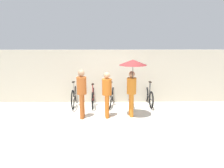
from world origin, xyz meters
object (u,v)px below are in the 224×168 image
(pedestrian_trailing, at_px, (132,73))
(parked_bicycle_3, at_px, (130,95))
(parked_bicycle_4, at_px, (149,96))
(pedestrian_center, at_px, (107,92))
(parked_bicycle_0, at_px, (75,95))
(parked_bicycle_1, at_px, (93,96))
(pedestrian_leading, at_px, (82,90))
(parked_bicycle_2, at_px, (112,96))

(pedestrian_trailing, bearing_deg, parked_bicycle_3, -99.87)
(parked_bicycle_4, xyz_separation_m, pedestrian_center, (-1.67, -1.41, 0.55))
(parked_bicycle_0, height_order, pedestrian_trailing, pedestrian_trailing)
(parked_bicycle_1, height_order, pedestrian_center, pedestrian_center)
(pedestrian_center, height_order, pedestrian_trailing, pedestrian_trailing)
(parked_bicycle_4, relative_size, pedestrian_leading, 1.00)
(parked_bicycle_2, relative_size, parked_bicycle_4, 1.00)
(parked_bicycle_4, distance_m, pedestrian_leading, 2.95)
(parked_bicycle_4, xyz_separation_m, pedestrian_trailing, (-0.83, -1.39, 1.15))
(parked_bicycle_1, xyz_separation_m, pedestrian_trailing, (1.40, -1.37, 1.15))
(parked_bicycle_1, xyz_separation_m, pedestrian_center, (0.56, -1.39, 0.54))
(parked_bicycle_2, height_order, pedestrian_trailing, pedestrian_trailing)
(parked_bicycle_0, relative_size, pedestrian_leading, 1.11)
(parked_bicycle_1, bearing_deg, pedestrian_trailing, -135.72)
(parked_bicycle_4, bearing_deg, parked_bicycle_2, 88.42)
(parked_bicycle_2, distance_m, pedestrian_leading, 1.88)
(parked_bicycle_1, bearing_deg, parked_bicycle_2, -89.26)
(parked_bicycle_0, relative_size, parked_bicycle_1, 1.06)
(parked_bicycle_3, bearing_deg, pedestrian_trailing, 176.19)
(parked_bicycle_3, height_order, pedestrian_trailing, pedestrian_trailing)
(parked_bicycle_0, distance_m, pedestrian_center, 1.98)
(parked_bicycle_1, xyz_separation_m, parked_bicycle_2, (0.74, 0.03, -0.00))
(parked_bicycle_1, relative_size, parked_bicycle_4, 1.05)
(parked_bicycle_2, bearing_deg, parked_bicycle_0, 100.23)
(parked_bicycle_3, bearing_deg, parked_bicycle_0, 90.32)
(parked_bicycle_4, height_order, pedestrian_leading, pedestrian_leading)
(parked_bicycle_4, distance_m, pedestrian_trailing, 1.99)
(parked_bicycle_3, height_order, pedestrian_leading, pedestrian_leading)
(pedestrian_leading, xyz_separation_m, pedestrian_center, (0.83, 0.05, -0.06))
(parked_bicycle_0, distance_m, parked_bicycle_1, 0.74)
(parked_bicycle_1, height_order, parked_bicycle_2, parked_bicycle_1)
(parked_bicycle_0, xyz_separation_m, parked_bicycle_3, (2.23, 0.03, -0.00))
(parked_bicycle_0, distance_m, parked_bicycle_2, 1.49)
(parked_bicycle_1, height_order, pedestrian_leading, pedestrian_leading)
(parked_bicycle_0, xyz_separation_m, parked_bicycle_1, (0.74, -0.01, -0.04))
(parked_bicycle_0, height_order, parked_bicycle_1, parked_bicycle_0)
(parked_bicycle_1, bearing_deg, parked_bicycle_0, 88.01)
(pedestrian_trailing, bearing_deg, parked_bicycle_2, -71.27)
(parked_bicycle_3, xyz_separation_m, pedestrian_leading, (-1.75, -1.47, 0.57))
(pedestrian_trailing, bearing_deg, parked_bicycle_1, -50.83)
(parked_bicycle_4, bearing_deg, pedestrian_leading, 119.01)
(parked_bicycle_3, distance_m, parked_bicycle_4, 0.74)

